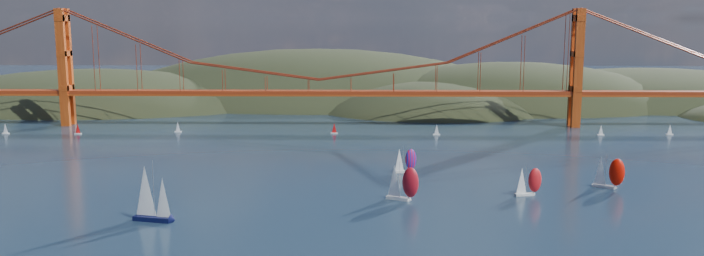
% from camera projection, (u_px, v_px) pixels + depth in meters
% --- Properties ---
extents(ground, '(1200.00, 1200.00, 0.00)m').
position_uv_depth(ground, '(265.00, 255.00, 147.79)').
color(ground, black).
rests_on(ground, ground).
extents(headlands, '(725.00, 225.00, 96.00)m').
position_uv_depth(headlands, '(402.00, 121.00, 423.70)').
color(headlands, black).
rests_on(headlands, ground).
extents(bridge, '(552.00, 12.00, 55.00)m').
position_uv_depth(bridge, '(315.00, 58.00, 320.43)').
color(bridge, maroon).
rests_on(bridge, ground).
extents(sloop_navy, '(10.45, 6.71, 15.58)m').
position_uv_depth(sloop_navy, '(151.00, 194.00, 171.61)').
color(sloop_navy, black).
rests_on(sloop_navy, ground).
extents(racer_0, '(9.74, 7.16, 10.96)m').
position_uv_depth(racer_0, '(402.00, 182.00, 191.53)').
color(racer_0, white).
rests_on(racer_0, ground).
extents(racer_1, '(8.05, 4.30, 9.03)m').
position_uv_depth(racer_1, '(528.00, 181.00, 196.72)').
color(racer_1, silver).
rests_on(racer_1, ground).
extents(racer_2, '(9.20, 7.35, 10.49)m').
position_uv_depth(racer_2, '(608.00, 172.00, 205.21)').
color(racer_2, silver).
rests_on(racer_2, ground).
extents(racer_rwb, '(7.92, 4.50, 8.88)m').
position_uv_depth(racer_rwb, '(405.00, 160.00, 226.13)').
color(racer_rwb, silver).
rests_on(racer_rwb, ground).
extents(distant_boat_1, '(3.00, 2.00, 4.70)m').
position_uv_depth(distant_boat_1, '(5.00, 129.00, 301.96)').
color(distant_boat_1, silver).
rests_on(distant_boat_1, ground).
extents(distant_boat_2, '(3.00, 2.00, 4.70)m').
position_uv_depth(distant_boat_2, '(78.00, 129.00, 301.32)').
color(distant_boat_2, silver).
rests_on(distant_boat_2, ground).
extents(distant_boat_3, '(3.00, 2.00, 4.70)m').
position_uv_depth(distant_boat_3, '(178.00, 127.00, 306.54)').
color(distant_boat_3, silver).
rests_on(distant_boat_3, ground).
extents(distant_boat_4, '(3.00, 2.00, 4.70)m').
position_uv_depth(distant_boat_4, '(601.00, 130.00, 297.87)').
color(distant_boat_4, silver).
rests_on(distant_boat_4, ground).
extents(distant_boat_5, '(3.00, 2.00, 4.70)m').
position_uv_depth(distant_boat_5, '(670.00, 130.00, 299.08)').
color(distant_boat_5, silver).
rests_on(distant_boat_5, ground).
extents(distant_boat_8, '(3.00, 2.00, 4.70)m').
position_uv_depth(distant_boat_8, '(437.00, 130.00, 299.00)').
color(distant_boat_8, silver).
rests_on(distant_boat_8, ground).
extents(distant_boat_9, '(3.00, 2.00, 4.70)m').
position_uv_depth(distant_boat_9, '(334.00, 128.00, 302.51)').
color(distant_boat_9, silver).
rests_on(distant_boat_9, ground).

